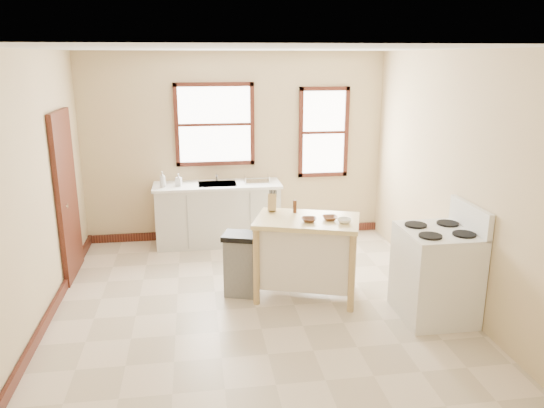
{
  "coord_description": "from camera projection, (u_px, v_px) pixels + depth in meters",
  "views": [
    {
      "loc": [
        -0.62,
        -5.39,
        2.74
      ],
      "look_at": [
        0.24,
        0.4,
        1.09
      ],
      "focal_mm": 35.0,
      "sensor_mm": 36.0,
      "label": 1
    }
  ],
  "objects": [
    {
      "name": "floor",
      "position": [
        256.0,
        308.0,
        5.96
      ],
      "size": [
        5.0,
        5.0,
        0.0
      ],
      "primitive_type": "plane",
      "color": "beige",
      "rests_on": "ground"
    },
    {
      "name": "ceiling",
      "position": [
        253.0,
        48.0,
        5.2
      ],
      "size": [
        5.0,
        5.0,
        0.0
      ],
      "primitive_type": "plane",
      "rotation": [
        3.14,
        0.0,
        0.0
      ],
      "color": "white",
      "rests_on": "ground"
    },
    {
      "name": "wall_back",
      "position": [
        235.0,
        147.0,
        7.96
      ],
      "size": [
        4.5,
        0.04,
        2.8
      ],
      "primitive_type": "cube",
      "color": "#D1BA89",
      "rests_on": "ground"
    },
    {
      "name": "wall_left",
      "position": [
        30.0,
        195.0,
        5.26
      ],
      "size": [
        0.04,
        5.0,
        2.8
      ],
      "primitive_type": "cube",
      "color": "#D1BA89",
      "rests_on": "ground"
    },
    {
      "name": "wall_right",
      "position": [
        455.0,
        180.0,
        5.9
      ],
      "size": [
        0.04,
        5.0,
        2.8
      ],
      "primitive_type": "cube",
      "color": "#D1BA89",
      "rests_on": "ground"
    },
    {
      "name": "window_main",
      "position": [
        215.0,
        125.0,
        7.8
      ],
      "size": [
        1.17,
        0.06,
        1.22
      ],
      "primitive_type": null,
      "color": "black",
      "rests_on": "wall_back"
    },
    {
      "name": "window_side",
      "position": [
        324.0,
        132.0,
        8.08
      ],
      "size": [
        0.77,
        0.06,
        1.37
      ],
      "primitive_type": null,
      "color": "black",
      "rests_on": "wall_back"
    },
    {
      "name": "door_left",
      "position": [
        67.0,
        196.0,
        6.6
      ],
      "size": [
        0.06,
        0.9,
        2.1
      ],
      "primitive_type": "cube",
      "color": "black",
      "rests_on": "ground"
    },
    {
      "name": "baseboard_back",
      "position": [
        237.0,
        232.0,
        8.29
      ],
      "size": [
        4.5,
        0.04,
        0.12
      ],
      "primitive_type": "cube",
      "color": "black",
      "rests_on": "ground"
    },
    {
      "name": "baseboard_left",
      "position": [
        48.0,
        317.0,
        5.63
      ],
      "size": [
        0.04,
        5.0,
        0.12
      ],
      "primitive_type": "cube",
      "color": "black",
      "rests_on": "ground"
    },
    {
      "name": "sink_counter",
      "position": [
        218.0,
        214.0,
        7.88
      ],
      "size": [
        1.86,
        0.62,
        0.92
      ],
      "primitive_type": null,
      "color": "beige",
      "rests_on": "ground"
    },
    {
      "name": "faucet",
      "position": [
        216.0,
        174.0,
        7.9
      ],
      "size": [
        0.03,
        0.03,
        0.22
      ],
      "primitive_type": "cylinder",
      "color": "silver",
      "rests_on": "sink_counter"
    },
    {
      "name": "soap_bottle_a",
      "position": [
        163.0,
        179.0,
        7.54
      ],
      "size": [
        0.1,
        0.11,
        0.23
      ],
      "primitive_type": "imported",
      "rotation": [
        0.0,
        0.0,
        0.23
      ],
      "color": "#B2B2B2",
      "rests_on": "sink_counter"
    },
    {
      "name": "soap_bottle_b",
      "position": [
        179.0,
        180.0,
        7.62
      ],
      "size": [
        0.1,
        0.1,
        0.18
      ],
      "primitive_type": "imported",
      "rotation": [
        0.0,
        0.0,
        -0.31
      ],
      "color": "#B2B2B2",
      "rests_on": "sink_counter"
    },
    {
      "name": "dish_rack",
      "position": [
        257.0,
        179.0,
        7.85
      ],
      "size": [
        0.4,
        0.32,
        0.09
      ],
      "primitive_type": null,
      "rotation": [
        0.0,
        0.0,
        0.13
      ],
      "color": "silver",
      "rests_on": "sink_counter"
    },
    {
      "name": "kitchen_island",
      "position": [
        307.0,
        258.0,
        6.14
      ],
      "size": [
        1.33,
        1.07,
        0.95
      ],
      "primitive_type": null,
      "rotation": [
        0.0,
        0.0,
        -0.32
      ],
      "color": "#E9D089",
      "rests_on": "ground"
    },
    {
      "name": "knife_block",
      "position": [
        272.0,
        203.0,
        6.27
      ],
      "size": [
        0.12,
        0.12,
        0.2
      ],
      "primitive_type": null,
      "rotation": [
        0.0,
        0.0,
        -0.22
      ],
      "color": "tan",
      "rests_on": "kitchen_island"
    },
    {
      "name": "pepper_grinder",
      "position": [
        295.0,
        206.0,
        6.22
      ],
      "size": [
        0.05,
        0.05,
        0.15
      ],
      "primitive_type": "cylinder",
      "rotation": [
        0.0,
        0.0,
        -0.2
      ],
      "color": "#472513",
      "rests_on": "kitchen_island"
    },
    {
      "name": "bowl_a",
      "position": [
        309.0,
        220.0,
        5.9
      ],
      "size": [
        0.21,
        0.21,
        0.04
      ],
      "primitive_type": "imported",
      "rotation": [
        0.0,
        0.0,
        -0.24
      ],
      "color": "brown",
      "rests_on": "kitchen_island"
    },
    {
      "name": "bowl_b",
      "position": [
        330.0,
        218.0,
        5.96
      ],
      "size": [
        0.19,
        0.19,
        0.04
      ],
      "primitive_type": "imported",
      "rotation": [
        0.0,
        0.0,
        -0.08
      ],
      "color": "brown",
      "rests_on": "kitchen_island"
    },
    {
      "name": "bowl_c",
      "position": [
        344.0,
        221.0,
        5.85
      ],
      "size": [
        0.19,
        0.19,
        0.05
      ],
      "primitive_type": "imported",
      "rotation": [
        0.0,
        0.0,
        -0.27
      ],
      "color": "white",
      "rests_on": "kitchen_island"
    },
    {
      "name": "trash_bin",
      "position": [
        241.0,
        264.0,
        6.21
      ],
      "size": [
        0.47,
        0.43,
        0.75
      ],
      "primitive_type": null,
      "rotation": [
        0.0,
        0.0,
        -0.31
      ],
      "color": "slate",
      "rests_on": "ground"
    },
    {
      "name": "gas_stove",
      "position": [
        436.0,
        262.0,
        5.61
      ],
      "size": [
        0.78,
        0.8,
        1.25
      ],
      "primitive_type": null,
      "color": "white",
      "rests_on": "ground"
    }
  ]
}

